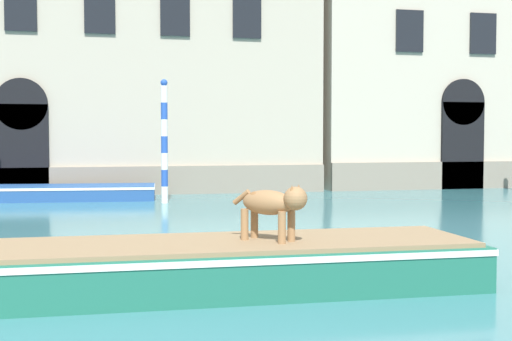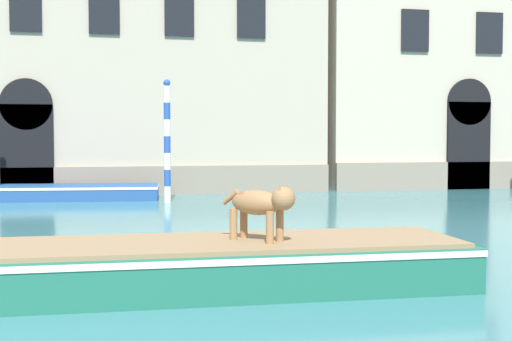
# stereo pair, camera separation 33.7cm
# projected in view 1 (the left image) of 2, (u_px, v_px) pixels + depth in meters

# --- Properties ---
(boat_foreground) EXTENTS (8.02, 2.15, 0.66)m
(boat_foreground) POSITION_uv_depth(u_px,v_px,m) (186.00, 265.00, 9.48)
(boat_foreground) COLOR #1E6651
(boat_foreground) RESTS_ON ground_plane
(dog_on_deck) EXTENTS (0.86, 0.93, 0.77)m
(dog_on_deck) POSITION_uv_depth(u_px,v_px,m) (273.00, 204.00, 9.54)
(dog_on_deck) COLOR #997047
(dog_on_deck) RESTS_ON boat_foreground
(boat_moored_near_palazzo) EXTENTS (6.58, 2.38, 0.46)m
(boat_moored_near_palazzo) POSITION_uv_depth(u_px,v_px,m) (53.00, 192.00, 22.62)
(boat_moored_near_palazzo) COLOR #234C8C
(boat_moored_near_palazzo) RESTS_ON ground_plane
(mooring_pole_0) EXTENTS (0.21, 0.21, 3.75)m
(mooring_pole_0) POSITION_uv_depth(u_px,v_px,m) (164.00, 141.00, 21.55)
(mooring_pole_0) COLOR white
(mooring_pole_0) RESTS_ON ground_plane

